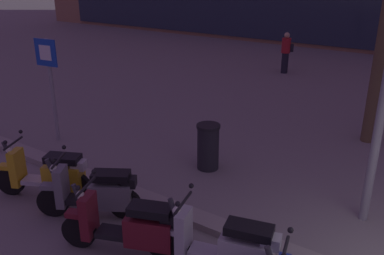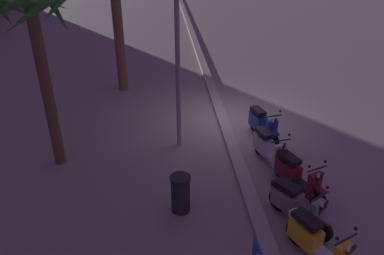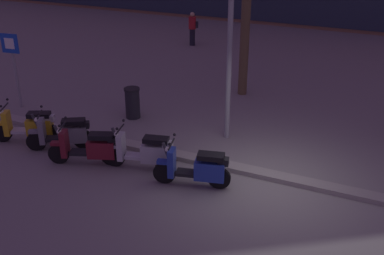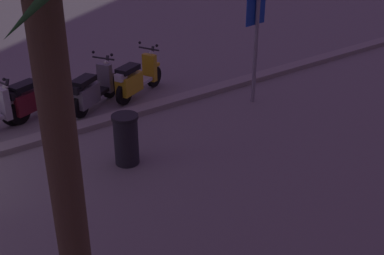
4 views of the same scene
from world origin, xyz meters
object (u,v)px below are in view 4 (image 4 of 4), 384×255
Objects in this scene: scooter_yellow_mid_centre at (136,79)px; scooter_grey_mid_front at (92,90)px; palm_tree_mid_walkway at (45,6)px; crossing_sign at (256,38)px; litter_bin at (126,139)px; scooter_maroon_far_back at (37,96)px.

scooter_yellow_mid_centre is 1.08× the size of scooter_grey_mid_front.
scooter_yellow_mid_centre is at bearing -124.52° from palm_tree_mid_walkway.
litter_bin is (3.75, 0.77, -1.02)m from crossing_sign.
litter_bin is at bearing 56.50° from scooter_yellow_mid_centre.
scooter_yellow_mid_centre is 7.91m from palm_tree_mid_walkway.
palm_tree_mid_walkway is at bearing 63.54° from scooter_grey_mid_front.
palm_tree_mid_walkway reaches higher than crossing_sign.
crossing_sign is at bearing -146.04° from palm_tree_mid_walkway.
scooter_grey_mid_front is 0.64× the size of crossing_sign.
scooter_yellow_mid_centre is at bearing -123.50° from litter_bin.
scooter_maroon_far_back is 0.36× the size of palm_tree_mid_walkway.
scooter_yellow_mid_centre is at bearing -41.01° from crossing_sign.
scooter_yellow_mid_centre is 2.92m from crossing_sign.
palm_tree_mid_walkway reaches higher than scooter_maroon_far_back.
crossing_sign is (-3.19, 1.76, 1.05)m from scooter_grey_mid_front.
crossing_sign is 3.96m from litter_bin.
scooter_grey_mid_front and scooter_maroon_far_back have the same top height.
scooter_maroon_far_back is at bearing -19.63° from scooter_grey_mid_front.
palm_tree_mid_walkway is (4.06, 5.90, 3.34)m from scooter_yellow_mid_centre.
litter_bin is at bearing 11.63° from crossing_sign.
scooter_grey_mid_front is 1.61× the size of litter_bin.
palm_tree_mid_walkway is (1.82, 6.28, 3.35)m from scooter_maroon_far_back.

